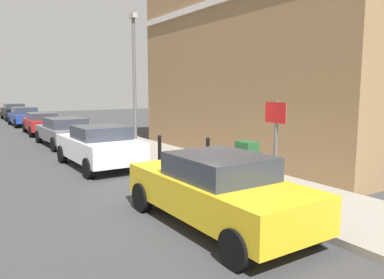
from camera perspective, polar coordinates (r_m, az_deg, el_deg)
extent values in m
plane|color=#38383A|center=(9.36, 1.47, -9.03)|extent=(80.00, 80.00, 0.00)
cube|color=gray|center=(15.29, -5.42, -2.18)|extent=(2.79, 30.00, 0.15)
cube|color=olive|center=(16.61, 15.07, 14.68)|extent=(7.72, 11.60, 9.56)
cube|color=silver|center=(14.23, 3.78, 20.33)|extent=(0.12, 11.60, 0.24)
cube|color=gold|center=(7.44, 3.77, -8.21)|extent=(1.84, 4.35, 0.68)
cube|color=#2D333D|center=(7.24, 4.22, -4.14)|extent=(1.59, 1.88, 0.47)
cylinder|color=black|center=(8.44, -7.57, -8.70)|extent=(0.23, 0.64, 0.64)
cylinder|color=black|center=(9.26, 1.90, -7.15)|extent=(0.23, 0.64, 0.64)
cylinder|color=black|center=(5.87, 6.76, -16.21)|extent=(0.23, 0.64, 0.64)
cylinder|color=black|center=(7.00, 17.62, -12.51)|extent=(0.23, 0.64, 0.64)
cube|color=silver|center=(13.33, -13.98, -1.26)|extent=(1.94, 4.11, 0.70)
cube|color=#2D333D|center=(13.02, -13.70, 1.03)|extent=(1.66, 1.77, 0.46)
cylinder|color=black|center=(14.53, -19.16, -2.12)|extent=(0.24, 0.65, 0.64)
cylinder|color=black|center=(15.05, -12.75, -1.55)|extent=(0.24, 0.65, 0.64)
cylinder|color=black|center=(11.73, -15.46, -4.25)|extent=(0.24, 0.65, 0.64)
cylinder|color=black|center=(12.37, -7.79, -3.43)|extent=(0.24, 0.65, 0.64)
cube|color=slate|center=(18.87, -18.85, 0.94)|extent=(1.92, 4.34, 0.57)
cube|color=#2D333D|center=(18.64, -18.76, 2.41)|extent=(1.65, 2.14, 0.47)
cylinder|color=black|center=(20.27, -22.34, 0.41)|extent=(0.23, 0.64, 0.64)
cylinder|color=black|center=(20.67, -17.64, 0.76)|extent=(0.23, 0.64, 0.64)
cylinder|color=black|center=(17.16, -20.22, -0.71)|extent=(0.23, 0.64, 0.64)
cylinder|color=black|center=(17.63, -14.77, -0.28)|extent=(0.23, 0.64, 0.64)
cube|color=maroon|center=(24.21, -21.94, 2.24)|extent=(1.79, 3.99, 0.59)
cube|color=#2D333D|center=(23.93, -21.90, 3.33)|extent=(1.53, 2.03, 0.41)
cylinder|color=black|center=(25.54, -24.14, 1.71)|extent=(0.24, 0.65, 0.64)
cylinder|color=black|center=(25.76, -20.66, 1.94)|extent=(0.24, 0.65, 0.64)
cylinder|color=black|center=(22.73, -23.30, 1.09)|extent=(0.24, 0.65, 0.64)
cylinder|color=black|center=(22.98, -19.41, 1.35)|extent=(0.24, 0.65, 0.64)
cube|color=navy|center=(30.10, -24.12, 3.06)|extent=(1.87, 4.12, 0.56)
cube|color=#2D333D|center=(30.10, -24.19, 4.04)|extent=(1.60, 1.76, 0.51)
cylinder|color=black|center=(31.46, -26.05, 2.61)|extent=(0.24, 0.65, 0.64)
cylinder|color=black|center=(31.72, -23.06, 2.82)|extent=(0.24, 0.65, 0.64)
cylinder|color=black|center=(28.52, -25.24, 2.21)|extent=(0.24, 0.65, 0.64)
cylinder|color=black|center=(28.81, -21.96, 2.44)|extent=(0.24, 0.65, 0.64)
cube|color=black|center=(36.36, -25.49, 3.78)|extent=(1.74, 4.45, 0.69)
cube|color=#2D333D|center=(36.22, -25.52, 4.62)|extent=(1.51, 1.90, 0.43)
cylinder|color=black|center=(37.94, -26.99, 3.30)|extent=(0.23, 0.64, 0.64)
cylinder|color=black|center=(38.13, -24.61, 3.46)|extent=(0.23, 0.64, 0.64)
cylinder|color=black|center=(34.63, -26.40, 2.99)|extent=(0.23, 0.64, 0.64)
cylinder|color=black|center=(34.85, -23.80, 3.16)|extent=(0.23, 0.64, 0.64)
cube|color=#1E4C28|center=(10.22, 8.32, -3.48)|extent=(0.40, 0.55, 1.15)
cube|color=#333333|center=(10.34, 8.26, -6.40)|extent=(0.46, 0.61, 0.08)
cylinder|color=black|center=(11.84, 2.41, -2.36)|extent=(0.12, 0.12, 0.95)
sphere|color=black|center=(11.77, 2.43, 0.02)|extent=(0.14, 0.14, 0.14)
cylinder|color=black|center=(12.49, -4.95, -1.85)|extent=(0.12, 0.12, 0.95)
sphere|color=black|center=(12.42, -4.98, 0.40)|extent=(0.14, 0.14, 0.14)
cylinder|color=#59595B|center=(8.25, 12.59, -2.22)|extent=(0.08, 0.08, 2.30)
cube|color=white|center=(8.13, 12.68, 4.03)|extent=(0.03, 0.56, 0.40)
cube|color=red|center=(8.12, 12.60, 4.03)|extent=(0.01, 0.60, 0.44)
cylinder|color=#59595B|center=(16.59, -8.76, 8.34)|extent=(0.14, 0.14, 5.50)
cube|color=#A5A599|center=(16.87, -8.97, 18.13)|extent=(0.20, 0.44, 0.20)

